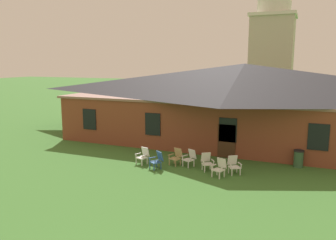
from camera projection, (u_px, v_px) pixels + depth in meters
brick_building at (243, 102)px, 24.87m from camera, size 26.34×10.40×5.74m
dome_tower at (272, 46)px, 39.72m from camera, size 5.18×5.18×17.07m
lawn_chair_by_porch at (143, 155)px, 19.54m from camera, size 0.75×0.80×0.96m
lawn_chair_near_door at (157, 160)px, 18.65m from camera, size 0.85×0.87×0.96m
lawn_chair_left_end at (176, 156)px, 19.35m from camera, size 0.75×0.81×0.96m
lawn_chair_middle at (190, 158)px, 19.09m from camera, size 0.81×0.85×0.96m
lawn_chair_right_end at (207, 161)px, 18.37m from camera, size 0.85×0.87×0.96m
lawn_chair_far_side at (220, 167)px, 17.33m from camera, size 0.77×0.82×0.96m
lawn_chair_under_eave at (234, 164)px, 17.80m from camera, size 0.85×0.87×0.96m
trash_bin at (299, 158)px, 18.91m from camera, size 0.56×0.56×0.98m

